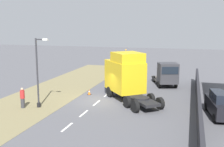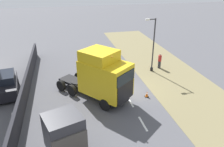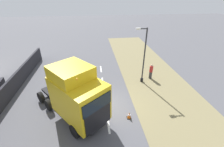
# 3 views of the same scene
# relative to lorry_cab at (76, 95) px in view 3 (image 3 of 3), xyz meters

# --- Properties ---
(ground_plane) EXTENTS (120.00, 120.00, 0.00)m
(ground_plane) POSITION_rel_lorry_cab_xyz_m (-2.26, -1.55, -2.31)
(ground_plane) COLOR #515156
(ground_plane) RESTS_ON ground
(grass_verge) EXTENTS (7.00, 44.00, 0.01)m
(grass_verge) POSITION_rel_lorry_cab_xyz_m (-8.26, -1.55, -2.30)
(grass_verge) COLOR olive
(grass_verge) RESTS_ON ground
(lane_markings) EXTENTS (0.16, 14.60, 0.00)m
(lane_markings) POSITION_rel_lorry_cab_xyz_m (-2.26, -2.25, -2.30)
(lane_markings) COLOR white
(lane_markings) RESTS_ON ground
(lorry_cab) EXTENTS (6.55, 7.21, 4.71)m
(lorry_cab) POSITION_rel_lorry_cab_xyz_m (0.00, 0.00, 0.00)
(lorry_cab) COLOR black
(lorry_cab) RESTS_ON ground
(lamp_post) EXTENTS (1.28, 0.32, 6.05)m
(lamp_post) POSITION_rel_lorry_cab_xyz_m (-6.62, -4.91, 0.47)
(lamp_post) COLOR black
(lamp_post) RESTS_ON ground
(pedestrian) EXTENTS (0.39, 0.39, 1.81)m
(pedestrian) POSITION_rel_lorry_cab_xyz_m (-7.93, -5.49, -1.41)
(pedestrian) COLOR #333338
(pedestrian) RESTS_ON ground
(traffic_cone_lead) EXTENTS (0.36, 0.36, 0.58)m
(traffic_cone_lead) POSITION_rel_lorry_cab_xyz_m (-4.00, 0.49, -2.02)
(traffic_cone_lead) COLOR black
(traffic_cone_lead) RESTS_ON ground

